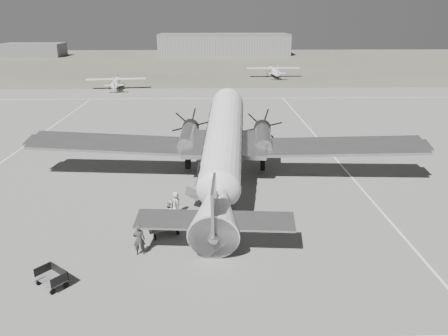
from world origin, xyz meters
TOP-DOWN VIEW (x-y plane):
  - ground at (0.00, 0.00)m, footprint 260.00×260.00m
  - taxi_line_right at (12.00, 0.00)m, footprint 0.15×80.00m
  - taxi_line_left at (-18.00, 10.00)m, footprint 0.15×60.00m
  - taxi_line_horizon at (0.00, 40.00)m, footprint 90.00×0.15m
  - grass_infield at (0.00, 95.00)m, footprint 260.00×90.00m
  - hangar_main at (5.00, 120.00)m, footprint 42.00×14.00m
  - shed_secondary at (-55.00, 115.00)m, footprint 18.00×10.00m
  - dc3_airliner at (1.57, 2.75)m, footprint 33.53×24.52m
  - light_plane_left at (-15.92, 49.19)m, footprint 11.12×9.41m
  - light_plane_right at (13.74, 63.67)m, footprint 11.42×9.39m
  - baggage_cart_near at (-2.19, -4.78)m, footprint 2.25×1.99m
  - baggage_cart_far at (-7.04, -9.99)m, footprint 1.92×1.86m
  - ground_crew at (-3.26, -7.09)m, footprint 0.73×0.55m
  - ramp_agent at (-1.80, -3.81)m, footprint 0.69×0.88m
  - passenger at (-1.66, -2.02)m, footprint 0.68×0.86m

SIDE VIEW (x-z plane):
  - ground at x=0.00m, z-range 0.00..0.00m
  - grass_infield at x=0.00m, z-range 0.00..0.01m
  - taxi_line_right at x=12.00m, z-range 0.00..0.01m
  - taxi_line_left at x=-18.00m, z-range 0.00..0.01m
  - taxi_line_horizon at x=0.00m, z-range 0.00..0.01m
  - baggage_cart_far at x=-7.04m, z-range 0.00..0.89m
  - baggage_cart_near at x=-2.19m, z-range 0.00..1.05m
  - passenger at x=-1.66m, z-range 0.00..1.55m
  - ground_crew at x=-3.26m, z-range 0.00..1.79m
  - ramp_agent at x=-1.80m, z-range 0.00..1.80m
  - light_plane_left at x=-15.92m, z-range 0.00..2.13m
  - light_plane_right at x=13.74m, z-range 0.00..2.31m
  - shed_secondary at x=-55.00m, z-range 0.00..4.00m
  - dc3_airliner at x=1.57m, z-range 0.00..6.08m
  - hangar_main at x=5.00m, z-range 0.00..6.60m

